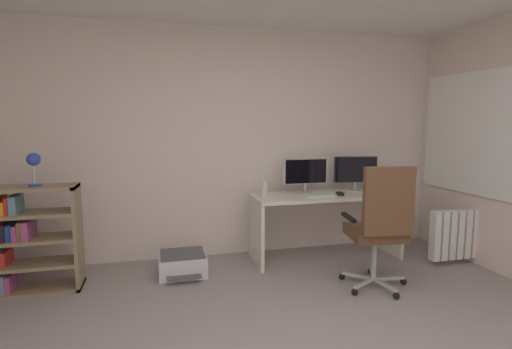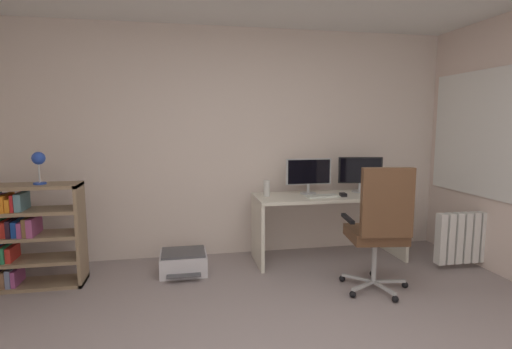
% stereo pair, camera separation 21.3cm
% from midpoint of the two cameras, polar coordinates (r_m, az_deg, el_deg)
% --- Properties ---
extents(wall_back, '(5.00, 0.10, 2.58)m').
position_cam_midpoint_polar(wall_back, '(4.53, -4.97, 4.53)').
color(wall_back, silver).
rests_on(wall_back, ground).
extents(window_pane, '(0.01, 1.59, 1.24)m').
position_cam_midpoint_polar(window_pane, '(4.74, 28.74, 5.26)').
color(window_pane, white).
extents(window_frame, '(0.02, 1.67, 1.32)m').
position_cam_midpoint_polar(window_frame, '(4.74, 28.67, 5.26)').
color(window_frame, white).
extents(desk, '(1.65, 0.60, 0.74)m').
position_cam_midpoint_polar(desk, '(4.46, 8.74, -5.14)').
color(desk, silver).
rests_on(desk, ground).
extents(monitor_main, '(0.52, 0.18, 0.40)m').
position_cam_midpoint_polar(monitor_main, '(4.41, 5.84, 0.25)').
color(monitor_main, '#B2B5B7').
rests_on(monitor_main, desk).
extents(monitor_secondary, '(0.50, 0.18, 0.40)m').
position_cam_midpoint_polar(monitor_secondary, '(4.66, 13.01, 0.50)').
color(monitor_secondary, '#B2B5B7').
rests_on(monitor_secondary, desk).
extents(keyboard, '(0.35, 0.16, 0.02)m').
position_cam_midpoint_polar(keyboard, '(4.28, 7.86, -3.03)').
color(keyboard, silver).
rests_on(keyboard, desk).
extents(computer_mouse, '(0.07, 0.10, 0.03)m').
position_cam_midpoint_polar(computer_mouse, '(4.37, 10.76, -2.78)').
color(computer_mouse, black).
rests_on(computer_mouse, desk).
extents(desktop_speaker, '(0.07, 0.07, 0.17)m').
position_cam_midpoint_polar(desktop_speaker, '(4.25, -0.18, -2.01)').
color(desktop_speaker, silver).
rests_on(desktop_speaker, desk).
extents(office_chair, '(0.62, 0.62, 1.16)m').
position_cam_midpoint_polar(office_chair, '(3.66, 16.05, -6.78)').
color(office_chair, '#B7BABC').
rests_on(office_chair, ground).
extents(bookshelf, '(0.80, 0.32, 0.97)m').
position_cam_midpoint_polar(bookshelf, '(4.18, -32.19, -7.92)').
color(bookshelf, '#8D7457').
rests_on(bookshelf, ground).
extents(desk_lamp, '(0.12, 0.12, 0.30)m').
position_cam_midpoint_polar(desk_lamp, '(4.02, -30.95, 1.52)').
color(desk_lamp, '#2446B4').
rests_on(desk_lamp, bookshelf).
extents(printer, '(0.47, 0.47, 0.23)m').
position_cam_midpoint_polar(printer, '(4.14, -12.12, -12.60)').
color(printer, silver).
rests_on(printer, ground).
extents(radiator, '(0.85, 0.10, 0.54)m').
position_cam_midpoint_polar(radiator, '(4.83, 27.09, -7.67)').
color(radiator, white).
rests_on(radiator, ground).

